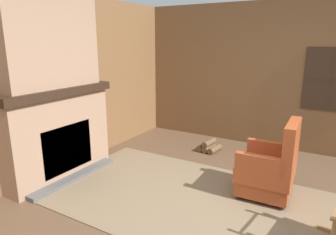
{
  "coord_description": "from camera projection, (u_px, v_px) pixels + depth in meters",
  "views": [
    {
      "loc": [
        0.72,
        -2.66,
        1.88
      ],
      "look_at": [
        -1.21,
        0.64,
        0.9
      ],
      "focal_mm": 32.0,
      "sensor_mm": 36.0,
      "label": 1
    }
  ],
  "objects": [
    {
      "name": "firewood_stack",
      "position": [
        209.0,
        147.0,
        5.26
      ],
      "size": [
        0.37,
        0.38,
        0.21
      ],
      "rotation": [
        0.0,
        0.0,
        -0.12
      ],
      "color": "brown",
      "rests_on": "ground"
    },
    {
      "name": "decorative_plate_on_mantel",
      "position": [
        44.0,
        77.0,
        3.91
      ],
      "size": [
        0.08,
        0.3,
        0.29
      ],
      "color": "gold",
      "rests_on": "fireplace_hearth"
    },
    {
      "name": "area_rug",
      "position": [
        198.0,
        201.0,
        3.62
      ],
      "size": [
        3.82,
        2.07,
        0.01
      ],
      "color": "#7A664C",
      "rests_on": "ground"
    },
    {
      "name": "wood_panel_wall_left",
      "position": [
        44.0,
        86.0,
        4.1
      ],
      "size": [
        0.06,
        6.16,
        2.56
      ],
      "color": "brown",
      "rests_on": "ground"
    },
    {
      "name": "armchair",
      "position": [
        270.0,
        169.0,
        3.66
      ],
      "size": [
        0.66,
        0.67,
        0.98
      ],
      "rotation": [
        0.0,
        0.0,
        3.17
      ],
      "color": "#A84723",
      "rests_on": "ground"
    },
    {
      "name": "chimney_breast",
      "position": [
        50.0,
        39.0,
        3.85
      ],
      "size": [
        0.31,
        1.4,
        1.26
      ],
      "color": "#9E7A60",
      "rests_on": "fireplace_hearth"
    },
    {
      "name": "storage_case",
      "position": [
        79.0,
        79.0,
        4.4
      ],
      "size": [
        0.15,
        0.26,
        0.11
      ],
      "color": "gray",
      "rests_on": "fireplace_hearth"
    },
    {
      "name": "fireplace_hearth",
      "position": [
        59.0,
        134.0,
        4.16
      ],
      "size": [
        0.56,
        1.69,
        1.28
      ],
      "color": "#9E7A60",
      "rests_on": "ground"
    },
    {
      "name": "oil_lamp_vase",
      "position": [
        30.0,
        82.0,
        3.72
      ],
      "size": [
        0.1,
        0.1,
        0.31
      ],
      "color": "#B24C42",
      "rests_on": "fireplace_hearth"
    },
    {
      "name": "ground_plane",
      "position": [
        239.0,
        232.0,
        3.05
      ],
      "size": [
        14.0,
        14.0,
        0.0
      ],
      "primitive_type": "plane",
      "color": "brown"
    },
    {
      "name": "wood_panel_wall_back",
      "position": [
        295.0,
        78.0,
        5.07
      ],
      "size": [
        6.16,
        0.09,
        2.56
      ],
      "color": "brown",
      "rests_on": "ground"
    }
  ]
}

